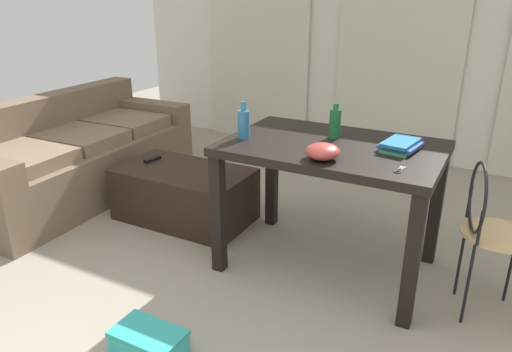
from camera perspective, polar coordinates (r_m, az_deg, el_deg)
The scene contains 14 objects.
ground_plane at distance 3.14m, azimuth 5.60°, elevation -9.58°, with size 9.05×9.05×0.00m, color gray.
wall_back at distance 4.90m, azimuth 17.19°, elevation 17.11°, with size 5.86×0.10×2.64m, color silver.
curtains at distance 4.83m, azimuth 16.76°, elevation 15.15°, with size 4.17×0.03×2.31m.
couch at distance 4.25m, azimuth -20.81°, elevation 2.16°, with size 0.94×2.06×0.78m.
coffee_table at distance 3.57m, azimuth -8.47°, elevation -2.15°, with size 0.97×0.56×0.39m.
craft_table at distance 2.79m, azimuth 8.98°, elevation 1.52°, with size 1.21×0.81×0.79m.
wire_chair at distance 2.66m, azimuth 25.82°, elevation -4.91°, with size 0.36×0.39×0.83m.
bottle_near at distance 2.81m, azimuth -1.49°, elevation 6.27°, with size 0.07×0.07×0.22m.
bottle_far at distance 2.85m, azimuth 9.38°, elevation 6.23°, with size 0.07×0.07×0.21m.
bowl at distance 2.48m, azimuth 7.94°, elevation 2.90°, with size 0.18×0.18×0.08m, color #9E3833.
book_stack at distance 2.73m, azimuth 16.80°, elevation 3.53°, with size 0.22×0.26×0.05m.
scissors at distance 2.41m, azimuth 16.63°, elevation 0.63°, with size 0.04×0.10×0.00m.
tv_remote_primary at distance 3.72m, azimuth -12.21°, elevation 1.96°, with size 0.04×0.14×0.02m, color black.
shoebox at distance 2.43m, azimuth -12.61°, elevation -18.71°, with size 0.34×0.20×0.13m.
Camera 1 is at (1.00, -1.01, 1.61)m, focal length 33.66 mm.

